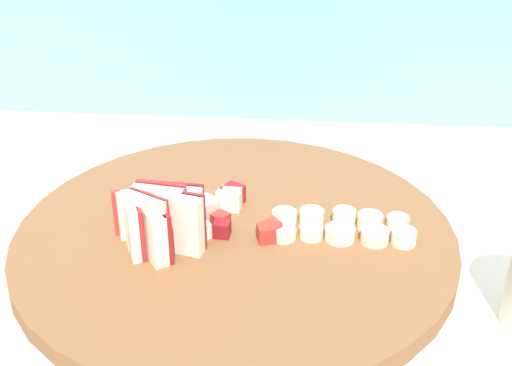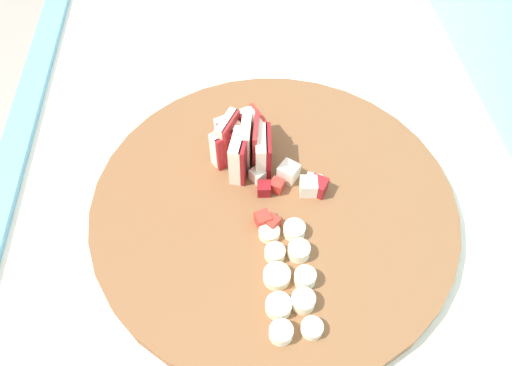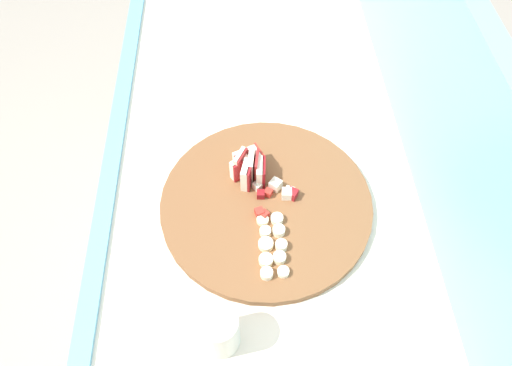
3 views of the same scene
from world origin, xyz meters
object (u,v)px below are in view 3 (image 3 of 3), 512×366
(apple_wedge_fan, at_px, (249,167))
(apple_dice_pile, at_px, (276,194))
(cutting_board, at_px, (266,203))
(banana_slice_rows, at_px, (272,245))
(small_jar, at_px, (219,331))

(apple_wedge_fan, xyz_separation_m, apple_dice_pile, (0.06, 0.05, -0.02))
(cutting_board, xyz_separation_m, apple_wedge_fan, (-0.07, -0.03, 0.04))
(cutting_board, distance_m, apple_dice_pile, 0.03)
(apple_wedge_fan, distance_m, banana_slice_rows, 0.18)
(apple_wedge_fan, height_order, small_jar, small_jar)
(apple_dice_pile, bearing_deg, apple_wedge_fan, -137.87)
(apple_dice_pile, xyz_separation_m, banana_slice_rows, (0.12, -0.02, -0.00))
(cutting_board, bearing_deg, apple_dice_pile, 115.32)
(apple_dice_pile, height_order, banana_slice_rows, apple_dice_pile)
(cutting_board, relative_size, small_jar, 4.52)
(cutting_board, relative_size, banana_slice_rows, 3.11)
(banana_slice_rows, xyz_separation_m, small_jar, (0.16, -0.10, 0.02))
(apple_dice_pile, relative_size, banana_slice_rows, 0.69)
(cutting_board, height_order, apple_dice_pile, apple_dice_pile)
(cutting_board, height_order, small_jar, small_jar)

